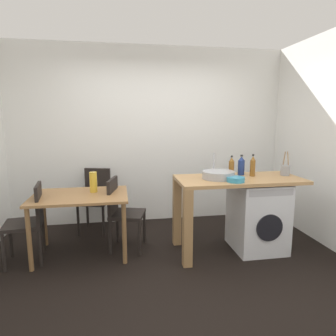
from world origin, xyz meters
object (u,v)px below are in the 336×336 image
(dining_table, at_px, (80,203))
(utensil_crock, at_px, (285,170))
(vase, at_px, (93,182))
(mixing_bowl, at_px, (236,179))
(chair_spare_by_wall, at_px, (96,196))
(washing_machine, at_px, (257,216))
(bottle_squat_brown, at_px, (241,166))
(chair_person_seat, at_px, (30,219))
(bottle_clear_small, at_px, (253,166))
(chair_opposite, at_px, (122,210))
(bottle_tall_green, at_px, (231,166))

(dining_table, relative_size, utensil_crock, 3.67)
(vase, bearing_deg, mixing_bowl, -17.83)
(dining_table, relative_size, chair_spare_by_wall, 1.22)
(chair_spare_by_wall, distance_m, washing_machine, 2.26)
(washing_machine, bearing_deg, mixing_bowl, -153.24)
(washing_machine, xyz_separation_m, bottle_squat_brown, (-0.17, 0.17, 0.61))
(chair_spare_by_wall, xyz_separation_m, vase, (0.03, -0.67, 0.36))
(chair_spare_by_wall, xyz_separation_m, washing_machine, (2.03, -0.99, -0.08))
(chair_person_seat, bearing_deg, bottle_clear_small, -98.74)
(chair_opposite, relative_size, bottle_squat_brown, 3.51)
(dining_table, xyz_separation_m, chair_person_seat, (-0.55, -0.09, -0.14))
(chair_spare_by_wall, height_order, washing_machine, chair_spare_by_wall)
(washing_machine, relative_size, utensil_crock, 2.87)
(chair_person_seat, distance_m, mixing_bowl, 2.36)
(bottle_squat_brown, height_order, bottle_clear_small, bottle_clear_small)
(chair_opposite, bearing_deg, chair_spare_by_wall, -138.81)
(bottle_clear_small, bearing_deg, washing_machine, -52.90)
(mixing_bowl, bearing_deg, bottle_squat_brown, 58.42)
(bottle_tall_green, bearing_deg, vase, 175.16)
(bottle_clear_small, height_order, utensil_crock, utensil_crock)
(washing_machine, xyz_separation_m, bottle_clear_small, (-0.06, 0.08, 0.61))
(chair_person_seat, xyz_separation_m, washing_machine, (2.69, -0.13, -0.08))
(bottle_clear_small, bearing_deg, chair_opposite, 172.60)
(dining_table, height_order, chair_opposite, chair_opposite)
(chair_person_seat, height_order, chair_spare_by_wall, same)
(vase, bearing_deg, utensil_crock, -6.41)
(bottle_tall_green, bearing_deg, mixing_bowl, -104.63)
(chair_person_seat, relative_size, vase, 3.64)
(dining_table, xyz_separation_m, utensil_crock, (2.51, -0.17, 0.35))
(chair_spare_by_wall, xyz_separation_m, mixing_bowl, (1.63, -1.19, 0.44))
(chair_opposite, distance_m, bottle_clear_small, 1.71)
(chair_opposite, bearing_deg, utensil_crock, 97.60)
(dining_table, distance_m, chair_opposite, 0.50)
(chair_person_seat, xyz_separation_m, utensil_crock, (3.06, -0.08, 0.48))
(washing_machine, height_order, bottle_clear_small, bottle_clear_small)
(dining_table, xyz_separation_m, mixing_bowl, (1.75, -0.42, 0.31))
(chair_person_seat, bearing_deg, vase, -82.36)
(chair_person_seat, distance_m, bottle_tall_green, 2.45)
(chair_opposite, distance_m, utensil_crock, 2.10)
(dining_table, bearing_deg, chair_opposite, 8.12)
(chair_opposite, relative_size, washing_machine, 1.05)
(bottle_tall_green, relative_size, mixing_bowl, 1.22)
(dining_table, distance_m, chair_spare_by_wall, 0.79)
(dining_table, height_order, bottle_squat_brown, bottle_squat_brown)
(bottle_squat_brown, distance_m, mixing_bowl, 0.44)
(vase, bearing_deg, chair_spare_by_wall, 92.66)
(bottle_tall_green, bearing_deg, washing_machine, -30.52)
(bottle_squat_brown, bearing_deg, bottle_clear_small, -40.99)
(dining_table, bearing_deg, bottle_squat_brown, -1.37)
(bottle_tall_green, relative_size, vase, 1.00)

